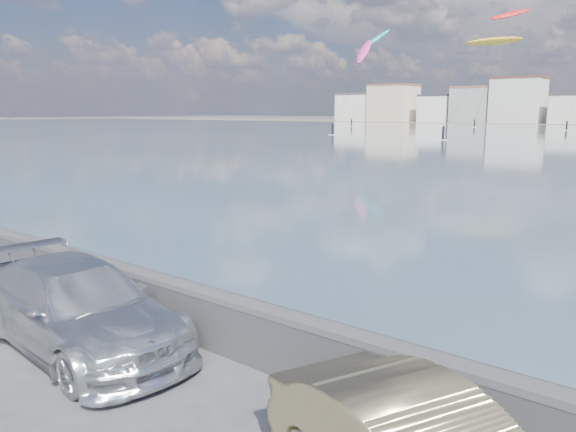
# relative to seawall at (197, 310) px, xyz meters

# --- Properties ---
(ground) EXTENTS (700.00, 700.00, 0.00)m
(ground) POSITION_rel_seawall_xyz_m (0.00, -2.70, -0.58)
(ground) COLOR #333335
(ground) RESTS_ON ground
(seawall) EXTENTS (400.00, 0.36, 1.08)m
(seawall) POSITION_rel_seawall_xyz_m (0.00, 0.00, 0.00)
(seawall) COLOR #28282B
(seawall) RESTS_ON ground
(car_silver) EXTENTS (5.26, 2.51, 1.48)m
(car_silver) POSITION_rel_seawall_xyz_m (-1.41, -1.45, 0.16)
(car_silver) COLOR silver
(car_silver) RESTS_ON ground
(kitesurfer_9) EXTENTS (9.67, 20.05, 30.50)m
(kitesurfer_9) POSITION_rel_seawall_xyz_m (-43.69, 146.20, 27.45)
(kitesurfer_9) COLOR red
(kitesurfer_9) RESTS_ON ground
(kitesurfer_10) EXTENTS (6.27, 18.56, 18.09)m
(kitesurfer_10) POSITION_rel_seawall_xyz_m (-50.41, 86.89, 14.15)
(kitesurfer_10) COLOR #E5338C
(kitesurfer_10) RESTS_ON ground
(kitesurfer_11) EXTENTS (8.12, 11.96, 14.76)m
(kitesurfer_11) POSITION_rel_seawall_xyz_m (-22.36, 76.38, 12.95)
(kitesurfer_11) COLOR #BF8C19
(kitesurfer_11) RESTS_ON ground
(kitesurfer_17) EXTENTS (9.09, 12.40, 25.66)m
(kitesurfer_17) POSITION_rel_seawall_xyz_m (-72.47, 127.72, 21.45)
(kitesurfer_17) COLOR #19BFBF
(kitesurfer_17) RESTS_ON ground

